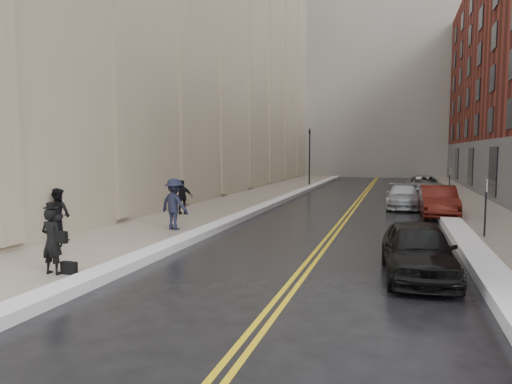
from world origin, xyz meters
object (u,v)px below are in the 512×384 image
Objects in this scene: car_black at (418,250)px; pedestrian_main at (52,241)px; car_silver_near at (403,196)px; car_maroon at (438,201)px; car_silver_far at (424,185)px; pedestrian_a at (58,215)px; pedestrian_c at (183,197)px; pedestrian_b at (174,204)px.

pedestrian_main reaches higher than car_black.
car_black is 14.97m from car_silver_near.
car_maroon is 3.47m from car_silver_near.
pedestrian_a is (-12.99, -23.20, 0.34)m from car_silver_far.
pedestrian_c is (-11.93, -15.88, 0.27)m from car_silver_far.
pedestrian_a is at bearing -49.00° from pedestrian_main.
pedestrian_main is 0.91× the size of pedestrian_a.
car_maroon is at bearing -129.39° from pedestrian_a.
car_silver_near is at bearing 86.28° from car_black.
pedestrian_a is 4.25m from pedestrian_b.
car_silver_near is 18.35m from pedestrian_a.
car_black is at bearing 127.43° from pedestrian_c.
pedestrian_main is (-10.14, -14.84, 0.22)m from car_maroon.
pedestrian_main is 6.81m from pedestrian_b.
pedestrian_a reaches higher than car_silver_far.
car_silver_near is (-1.60, 3.08, -0.10)m from car_maroon.
car_silver_near is 0.89× the size of car_silver_far.
car_silver_far is at bearing -108.56° from pedestrian_main.
car_black is 0.91× the size of car_silver_near.
pedestrian_a is 1.09× the size of pedestrian_c.
car_silver_near is 2.76× the size of pedestrian_main.
car_silver_far is at bearing -109.60° from pedestrian_a.
car_silver_near is at bearing -118.78° from pedestrian_a.
pedestrian_c is at bearing -50.14° from pedestrian_b.
car_silver_far is (1.59, 8.84, 0.05)m from car_silver_near.
car_silver_far reaches higher than car_silver_near.
pedestrian_c is (-10.34, -7.05, 0.32)m from car_silver_near.
pedestrian_a is (-2.86, 3.56, 0.08)m from pedestrian_main.
car_silver_near is at bearing -161.35° from pedestrian_c.
car_silver_far is at bearing -99.69° from pedestrian_b.
car_maroon is 11.92m from car_silver_far.
car_maroon is 2.54× the size of pedestrian_a.
car_maroon is 17.22m from pedestrian_a.
pedestrian_b is at bearing -119.71° from car_silver_far.
pedestrian_main is at bearing 108.62° from pedestrian_b.
pedestrian_a reaches higher than car_silver_near.
car_black is at bearing -159.11° from pedestrian_main.
pedestrian_b is at bearing 152.07° from car_black.
car_silver_far is 28.62m from pedestrian_main.
pedestrian_main is at bearing -165.73° from car_black.
car_black is 13.18m from pedestrian_c.
car_silver_far is 22.44m from pedestrian_b.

